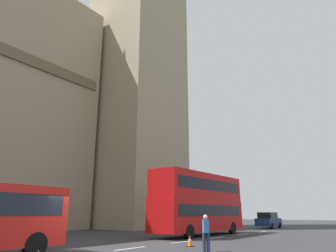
{
  "coord_description": "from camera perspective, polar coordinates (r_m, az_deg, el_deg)",
  "views": [
    {
      "loc": [
        -9.08,
        -11.76,
        1.76
      ],
      "look_at": [
        10.54,
        3.14,
        8.77
      ],
      "focal_mm": 32.8,
      "sensor_mm": 36.0,
      "label": 1
    }
  ],
  "objects": [
    {
      "name": "lane_centre_marking",
      "position": [
        17.11,
        -6.95,
        -21.66
      ],
      "size": [
        39.0,
        0.16,
        0.01
      ],
      "color": "silver",
      "rests_on": "ground_plane"
    },
    {
      "name": "traffic_cone_east",
      "position": [
        18.03,
        4.08,
        -20.54
      ],
      "size": [
        0.36,
        0.36,
        0.58
      ],
      "color": "black",
      "rests_on": "ground_plane"
    },
    {
      "name": "double_decker_bus",
      "position": [
        26.39,
        5.95,
        -13.73
      ],
      "size": [
        10.76,
        2.54,
        4.9
      ],
      "color": "#B20F0F",
      "rests_on": "ground_plane"
    },
    {
      "name": "sedan_lead",
      "position": [
        40.97,
        18.17,
        -16.31
      ],
      "size": [
        4.4,
        1.86,
        1.85
      ],
      "color": "navy",
      "rests_on": "ground_plane"
    },
    {
      "name": "pedestrian_near_cones",
      "position": [
        15.5,
        7.04,
        -18.9
      ],
      "size": [
        0.46,
        0.45,
        1.69
      ],
      "color": "#262D4C",
      "rests_on": "ground_plane"
    }
  ]
}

